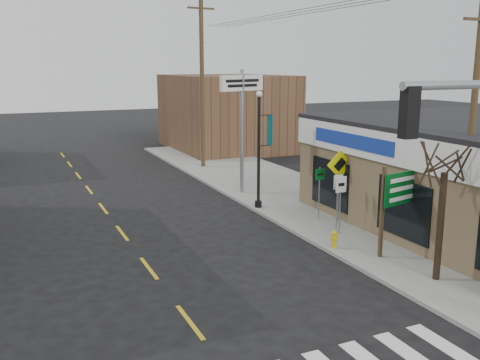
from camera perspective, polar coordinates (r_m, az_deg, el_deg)
name	(u,v)px	position (r m, az deg, el deg)	size (l,w,h in m)	color
sidewalk_right	(308,202)	(25.37, 7.31, -2.30)	(6.00, 38.00, 0.13)	gray
center_line	(149,268)	(17.56, -9.70, -9.25)	(0.12, 56.00, 0.01)	gold
bldg_distant_right	(226,112)	(41.26, -1.46, 7.23)	(8.00, 10.00, 5.60)	brown
guide_sign	(401,198)	(18.39, 16.77, -1.82)	(1.74, 0.14, 3.05)	#483721
fire_hydrant	(334,238)	(18.93, 10.02, -6.16)	(0.20, 0.20, 0.63)	gold
ped_crossing_sign	(339,174)	(21.59, 10.55, 0.67)	(1.15, 0.08, 2.95)	gray
lamp_post	(260,141)	(23.39, 2.15, 4.19)	(0.67, 0.52, 5.14)	black
dance_center_sign	(242,99)	(26.05, 0.21, 8.60)	(2.84, 0.18, 6.03)	gray
bare_tree	(446,152)	(16.21, 21.14, 2.75)	(2.42, 2.42, 4.85)	black
shrub_back	(430,226)	(20.95, 19.58, -4.69)	(1.10, 1.10, 0.83)	black
utility_pole_near	(471,133)	(18.29, 23.45, 4.63)	(1.41, 0.21, 8.10)	#4B3327
utility_pole_far	(202,82)	(33.06, -4.07, 10.39)	(1.77, 0.27, 10.17)	#3E261E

